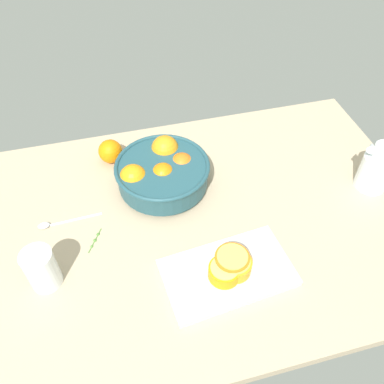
# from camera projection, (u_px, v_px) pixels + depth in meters

# --- Properties ---
(ground_plane) EXTENTS (1.25, 0.84, 0.03)m
(ground_plane) POSITION_uv_depth(u_px,v_px,m) (202.00, 222.00, 1.10)
(ground_plane) COLOR tan
(fruit_bowl) EXTENTS (0.27, 0.27, 0.11)m
(fruit_bowl) POSITION_uv_depth(u_px,v_px,m) (162.00, 172.00, 1.14)
(fruit_bowl) COLOR #234C56
(fruit_bowl) RESTS_ON ground_plane
(juice_pitcher) EXTENTS (0.13, 0.10, 0.16)m
(juice_pitcher) POSITION_uv_depth(u_px,v_px,m) (377.00, 172.00, 1.13)
(juice_pitcher) COLOR white
(juice_pitcher) RESTS_ON ground_plane
(juice_glass) EXTENTS (0.07, 0.07, 0.11)m
(juice_glass) POSITION_uv_depth(u_px,v_px,m) (42.00, 270.00, 0.92)
(juice_glass) COLOR white
(juice_glass) RESTS_ON ground_plane
(cutting_board) EXTENTS (0.33, 0.21, 0.02)m
(cutting_board) POSITION_uv_depth(u_px,v_px,m) (228.00, 273.00, 0.96)
(cutting_board) COLOR beige
(cutting_board) RESTS_ON ground_plane
(orange_half_0) EXTENTS (0.08, 0.08, 0.04)m
(orange_half_0) POSITION_uv_depth(u_px,v_px,m) (235.00, 265.00, 0.94)
(orange_half_0) COLOR orange
(orange_half_0) RESTS_ON cutting_board
(orange_half_1) EXTENTS (0.08, 0.08, 0.04)m
(orange_half_1) POSITION_uv_depth(u_px,v_px,m) (225.00, 271.00, 0.93)
(orange_half_1) COLOR orange
(orange_half_1) RESTS_ON cutting_board
(orange_half_2) EXTENTS (0.08, 0.08, 0.04)m
(orange_half_2) POSITION_uv_depth(u_px,v_px,m) (232.00, 261.00, 0.95)
(orange_half_2) COLOR orange
(orange_half_2) RESTS_ON cutting_board
(loose_orange_1) EXTENTS (0.07, 0.07, 0.07)m
(loose_orange_1) POSITION_uv_depth(u_px,v_px,m) (110.00, 151.00, 1.22)
(loose_orange_1) COLOR orange
(loose_orange_1) RESTS_ON ground_plane
(spoon) EXTENTS (0.17, 0.02, 0.01)m
(spoon) POSITION_uv_depth(u_px,v_px,m) (60.00, 222.00, 1.07)
(spoon) COLOR silver
(spoon) RESTS_ON ground_plane
(herb_sprig_0) EXTENTS (0.04, 0.07, 0.01)m
(herb_sprig_0) POSITION_uv_depth(u_px,v_px,m) (95.00, 239.00, 1.04)
(herb_sprig_0) COLOR #4A7D33
(herb_sprig_0) RESTS_ON ground_plane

